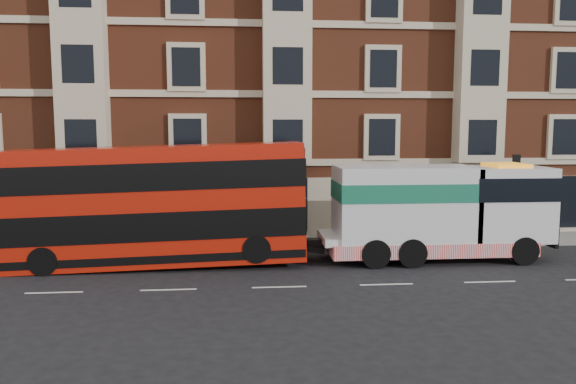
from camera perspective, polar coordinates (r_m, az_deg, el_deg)
The scene contains 8 objects.
ground at distance 20.82m, azimuth -0.89°, elevation -9.64°, with size 120.00×120.00×0.00m, color black.
sidewalk at distance 28.07m, azimuth -1.99°, elevation -5.21°, with size 90.00×3.00×0.15m, color slate.
victorian_terrace at distance 35.24m, azimuth -1.87°, elevation 13.53°, with size 45.00×12.00×20.40m.
lamp_post_west at distance 26.72m, azimuth -14.82°, elevation -0.37°, with size 0.35×0.15×4.35m.
lamp_post_east at distance 29.55m, azimuth 22.06°, elevation 0.01°, with size 0.35×0.15×4.35m.
double_decker_bus at distance 24.11m, azimuth -13.36°, elevation -1.10°, with size 12.43×2.85×5.03m.
tow_truck at distance 25.39m, azimuth 14.72°, elevation -1.81°, with size 9.95×2.94×4.15m.
pedestrian at distance 28.38m, azimuth -23.83°, elevation -3.83°, with size 0.59×0.39×1.62m, color #182931.
Camera 1 is at (-1.41, -19.94, 5.84)m, focal length 35.00 mm.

